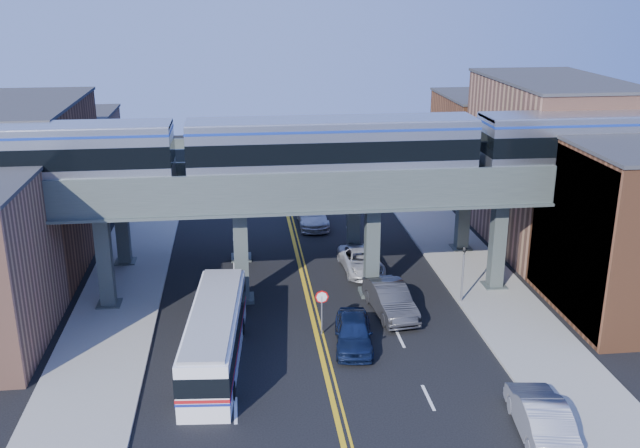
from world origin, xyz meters
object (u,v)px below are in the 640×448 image
at_px(car_lane_b, 390,299).
at_px(car_lane_c, 361,261).
at_px(car_lane_d, 312,215).
at_px(car_parked_curb, 540,416).
at_px(car_lane_a, 353,332).
at_px(stop_sign, 322,305).
at_px(transit_train, 332,147).
at_px(transit_bus, 215,337).
at_px(traffic_signal, 463,268).

height_order(car_lane_b, car_lane_c, car_lane_b).
distance_m(car_lane_b, car_lane_d, 17.09).
xyz_separation_m(car_lane_b, car_parked_curb, (3.90, -12.41, -0.02)).
height_order(car_lane_a, car_parked_curb, car_parked_curb).
bearing_deg(stop_sign, car_lane_b, 26.10).
xyz_separation_m(transit_train, transit_bus, (-6.97, -7.47, -7.99)).
height_order(traffic_signal, car_lane_a, traffic_signal).
distance_m(car_lane_a, car_lane_c, 10.66).
distance_m(transit_bus, car_lane_d, 22.64).
relative_size(car_lane_b, car_parked_curb, 1.02).
xyz_separation_m(stop_sign, car_parked_curb, (8.20, -10.30, -0.87)).
height_order(traffic_signal, transit_bus, traffic_signal).
height_order(traffic_signal, car_parked_curb, traffic_signal).
xyz_separation_m(stop_sign, transit_bus, (-5.77, -2.47, -0.30)).
relative_size(transit_train, car_lane_b, 9.38).
bearing_deg(car_lane_c, traffic_signal, -51.35).
bearing_deg(car_parked_curb, transit_train, -58.16).
distance_m(stop_sign, traffic_signal, 9.41).
xyz_separation_m(car_lane_a, car_lane_b, (2.79, 3.70, 0.07)).
bearing_deg(stop_sign, car_lane_c, 66.99).
bearing_deg(transit_train, car_parked_curb, -65.42).
bearing_deg(car_parked_curb, stop_sign, -44.21).
xyz_separation_m(transit_bus, car_lane_c, (9.52, 11.30, -0.72)).
bearing_deg(car_parked_curb, car_lane_a, -45.20).
bearing_deg(transit_train, car_lane_b, -42.98).
bearing_deg(car_lane_b, traffic_signal, 4.70).
distance_m(car_lane_d, car_parked_curb, 30.03).
distance_m(car_lane_a, car_lane_b, 4.64).
relative_size(car_lane_a, car_parked_curb, 0.90).
xyz_separation_m(car_lane_b, car_lane_d, (-2.80, 16.86, -0.08)).
bearing_deg(transit_bus, stop_sign, -62.19).
height_order(stop_sign, traffic_signal, traffic_signal).
distance_m(car_lane_a, car_parked_curb, 10.97).
distance_m(stop_sign, car_parked_curb, 13.19).
height_order(transit_train, car_parked_curb, transit_train).
bearing_deg(transit_train, car_lane_d, 88.78).
bearing_deg(transit_train, car_lane_a, -87.30).
bearing_deg(transit_bus, car_lane_b, -60.90).
bearing_deg(car_lane_b, car_parked_curb, -78.84).
height_order(transit_train, car_lane_d, transit_train).
height_order(stop_sign, car_lane_c, stop_sign).
bearing_deg(car_lane_d, car_lane_a, -90.26).
height_order(transit_bus, car_lane_a, transit_bus).
distance_m(transit_train, stop_sign, 9.25).
xyz_separation_m(transit_bus, car_lane_a, (7.28, 0.87, -0.62)).
distance_m(car_lane_b, car_lane_c, 6.75).
bearing_deg(transit_bus, car_lane_c, -35.45).
distance_m(traffic_signal, car_lane_a, 8.82).
relative_size(car_lane_a, car_lane_d, 0.86).
bearing_deg(car_lane_a, transit_train, 99.73).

